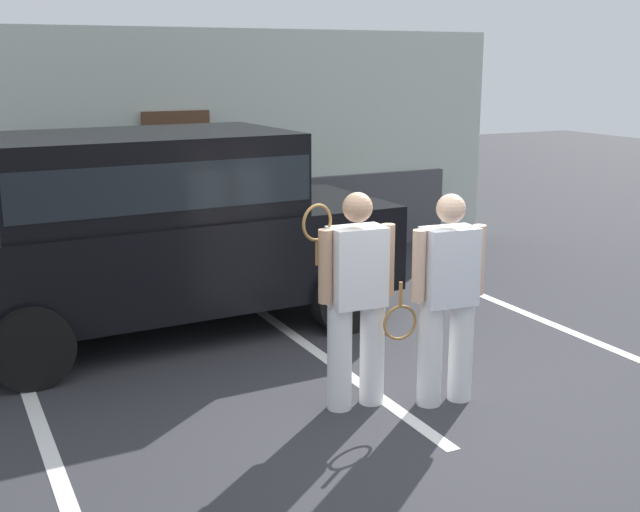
{
  "coord_description": "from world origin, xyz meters",
  "views": [
    {
      "loc": [
        -3.31,
        -5.08,
        2.74
      ],
      "look_at": [
        -0.22,
        1.2,
        1.05
      ],
      "focal_mm": 45.56,
      "sensor_mm": 36.0,
      "label": 1
    }
  ],
  "objects_px": {
    "parked_suv": "(157,222)",
    "tennis_player_man": "(356,297)",
    "tennis_player_woman": "(447,297)",
    "potted_plant_by_porch": "(367,231)"
  },
  "relations": [
    {
      "from": "tennis_player_man",
      "to": "potted_plant_by_porch",
      "type": "height_order",
      "value": "tennis_player_man"
    },
    {
      "from": "parked_suv",
      "to": "tennis_player_woman",
      "type": "xyz_separation_m",
      "value": [
        1.58,
        -2.82,
        -0.25
      ]
    },
    {
      "from": "parked_suv",
      "to": "tennis_player_man",
      "type": "xyz_separation_m",
      "value": [
        0.9,
        -2.57,
        -0.23
      ]
    },
    {
      "from": "parked_suv",
      "to": "tennis_player_man",
      "type": "height_order",
      "value": "parked_suv"
    },
    {
      "from": "parked_suv",
      "to": "potted_plant_by_porch",
      "type": "xyz_separation_m",
      "value": [
        3.44,
        1.74,
        -0.73
      ]
    },
    {
      "from": "parked_suv",
      "to": "potted_plant_by_porch",
      "type": "bearing_deg",
      "value": 24.57
    },
    {
      "from": "tennis_player_man",
      "to": "potted_plant_by_porch",
      "type": "distance_m",
      "value": 5.03
    },
    {
      "from": "parked_suv",
      "to": "tennis_player_woman",
      "type": "height_order",
      "value": "parked_suv"
    },
    {
      "from": "tennis_player_woman",
      "to": "potted_plant_by_porch",
      "type": "relative_size",
      "value": 2.34
    },
    {
      "from": "potted_plant_by_porch",
      "to": "tennis_player_man",
      "type": "bearing_deg",
      "value": -120.56
    }
  ]
}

